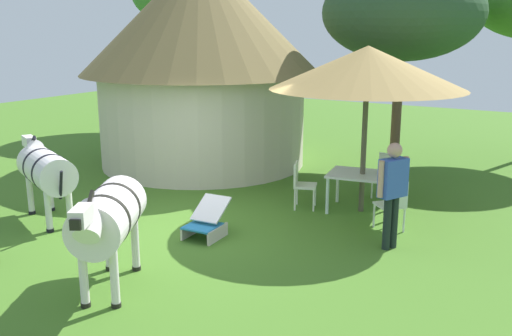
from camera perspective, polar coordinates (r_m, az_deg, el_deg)
name	(u,v)px	position (r m, az deg, el deg)	size (l,w,h in m)	color
ground_plane	(194,228)	(10.07, -6.22, -5.98)	(36.00, 36.00, 0.00)	#437223
thatched_hut	(202,54)	(14.41, -5.51, 11.40)	(5.98, 5.98, 5.21)	beige
shade_umbrella	(368,68)	(10.56, 11.17, 9.88)	(3.57, 3.57, 3.11)	#4E4A39
patio_dining_table	(362,178)	(10.89, 10.66, -1.00)	(1.38, 1.11, 0.74)	silver
patio_chair_west_end	(301,182)	(10.97, 4.57, -1.41)	(0.55, 0.56, 0.90)	white
patio_chair_near_lawn	(392,202)	(9.94, 13.57, -3.39)	(0.61, 0.61, 0.90)	silver
patio_chair_east_end	(387,172)	(11.95, 13.02, -0.44)	(0.48, 0.46, 0.90)	silver
guest_beside_umbrella	(393,186)	(9.04, 13.60, -1.76)	(0.40, 0.56, 1.71)	black
striped_lounge_chair	(206,222)	(9.55, -5.06, -5.46)	(0.59, 0.84, 0.62)	teal
zebra_nearest_camera	(107,218)	(7.66, -14.75, -4.87)	(1.34, 1.94, 1.54)	silver
zebra_by_umbrella	(46,170)	(10.82, -20.44, -0.16)	(2.08, 1.24, 1.48)	silver
acacia_tree_left_background	(403,13)	(14.10, 14.55, 14.89)	(3.75, 3.75, 4.89)	brown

